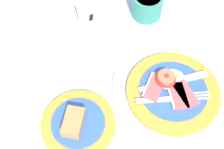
{
  "coord_description": "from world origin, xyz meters",
  "views": [
    {
      "loc": [
        -0.18,
        -0.28,
        0.69
      ],
      "look_at": [
        -0.02,
        0.11,
        0.02
      ],
      "focal_mm": 50.0,
      "sensor_mm": 36.0,
      "label": 1
    }
  ],
  "objects_px": {
    "breakfast_plate": "(172,90)",
    "teaspoon_by_saucer": "(81,58)",
    "sugar_cup": "(147,5)",
    "bread_plate": "(78,124)",
    "teaspoon_near_cup": "(117,74)",
    "number_card": "(89,15)"
  },
  "relations": [
    {
      "from": "breakfast_plate",
      "to": "sugar_cup",
      "type": "bearing_deg",
      "value": 77.14
    },
    {
      "from": "bread_plate",
      "to": "sugar_cup",
      "type": "relative_size",
      "value": 2.01
    },
    {
      "from": "number_card",
      "to": "bread_plate",
      "type": "bearing_deg",
      "value": -117.97
    },
    {
      "from": "bread_plate",
      "to": "number_card",
      "type": "distance_m",
      "value": 0.32
    },
    {
      "from": "number_card",
      "to": "teaspoon_near_cup",
      "type": "height_order",
      "value": "number_card"
    },
    {
      "from": "bread_plate",
      "to": "sugar_cup",
      "type": "xyz_separation_m",
      "value": [
        0.31,
        0.26,
        0.03
      ]
    },
    {
      "from": "breakfast_plate",
      "to": "number_card",
      "type": "distance_m",
      "value": 0.32
    },
    {
      "from": "breakfast_plate",
      "to": "teaspoon_by_saucer",
      "type": "distance_m",
      "value": 0.26
    },
    {
      "from": "number_card",
      "to": "teaspoon_by_saucer",
      "type": "height_order",
      "value": "number_card"
    },
    {
      "from": "breakfast_plate",
      "to": "number_card",
      "type": "bearing_deg",
      "value": 110.41
    },
    {
      "from": "teaspoon_by_saucer",
      "to": "breakfast_plate",
      "type": "bearing_deg",
      "value": 30.29
    },
    {
      "from": "breakfast_plate",
      "to": "teaspoon_near_cup",
      "type": "height_order",
      "value": "breakfast_plate"
    },
    {
      "from": "breakfast_plate",
      "to": "bread_plate",
      "type": "relative_size",
      "value": 1.33
    },
    {
      "from": "bread_plate",
      "to": "teaspoon_near_cup",
      "type": "relative_size",
      "value": 0.96
    },
    {
      "from": "bread_plate",
      "to": "sugar_cup",
      "type": "distance_m",
      "value": 0.4
    },
    {
      "from": "sugar_cup",
      "to": "teaspoon_by_saucer",
      "type": "distance_m",
      "value": 0.25
    },
    {
      "from": "breakfast_plate",
      "to": "sugar_cup",
      "type": "distance_m",
      "value": 0.27
    },
    {
      "from": "bread_plate",
      "to": "number_card",
      "type": "relative_size",
      "value": 2.43
    },
    {
      "from": "breakfast_plate",
      "to": "sugar_cup",
      "type": "height_order",
      "value": "sugar_cup"
    },
    {
      "from": "bread_plate",
      "to": "teaspoon_near_cup",
      "type": "bearing_deg",
      "value": 33.36
    },
    {
      "from": "teaspoon_by_saucer",
      "to": "teaspoon_near_cup",
      "type": "distance_m",
      "value": 0.11
    },
    {
      "from": "bread_plate",
      "to": "teaspoon_by_saucer",
      "type": "height_order",
      "value": "bread_plate"
    }
  ]
}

